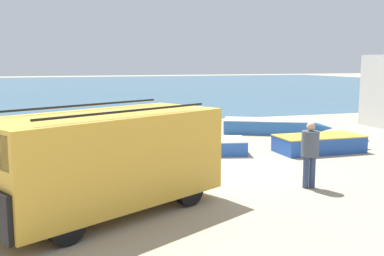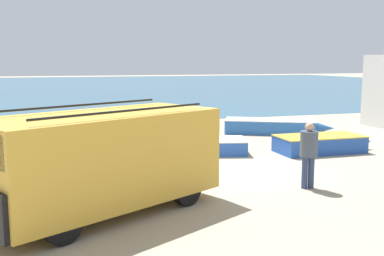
% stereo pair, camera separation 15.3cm
% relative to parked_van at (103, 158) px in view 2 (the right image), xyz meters
% --- Properties ---
extents(ground_plane, '(200.00, 200.00, 0.00)m').
position_rel_parked_van_xyz_m(ground_plane, '(3.86, 2.71, -1.22)').
color(ground_plane, tan).
extents(sea_water, '(120.00, 80.00, 0.01)m').
position_rel_parked_van_xyz_m(sea_water, '(3.86, 54.71, -1.22)').
color(sea_water, '#33607A').
rests_on(sea_water, ground_plane).
extents(parked_van, '(5.62, 4.33, 2.35)m').
position_rel_parked_van_xyz_m(parked_van, '(0.00, 0.00, 0.00)').
color(parked_van, gold).
rests_on(parked_van, ground_plane).
extents(fishing_rowboat_0, '(4.92, 3.24, 0.65)m').
position_rel_parked_van_xyz_m(fishing_rowboat_0, '(8.82, 8.85, -0.90)').
color(fishing_rowboat_0, '#2D66AD').
rests_on(fishing_rowboat_0, ground_plane).
extents(fishing_rowboat_1, '(4.11, 2.27, 0.54)m').
position_rel_parked_van_xyz_m(fishing_rowboat_1, '(3.97, 5.50, -0.95)').
color(fishing_rowboat_1, '#234CA3').
rests_on(fishing_rowboat_1, ground_plane).
extents(fishing_rowboat_2, '(3.13, 4.89, 0.66)m').
position_rel_parked_van_xyz_m(fishing_rowboat_2, '(-2.69, 6.88, -0.89)').
color(fishing_rowboat_2, '#2D66AD').
rests_on(fishing_rowboat_2, ground_plane).
extents(fishing_rowboat_3, '(3.87, 1.54, 0.63)m').
position_rel_parked_van_xyz_m(fishing_rowboat_3, '(8.48, 4.36, -0.91)').
color(fishing_rowboat_3, '#234CA3').
rests_on(fishing_rowboat_3, ground_plane).
extents(fisherman_0, '(0.46, 0.46, 1.75)m').
position_rel_parked_van_xyz_m(fisherman_0, '(5.34, 0.31, -0.17)').
color(fisherman_0, navy).
rests_on(fisherman_0, ground_plane).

